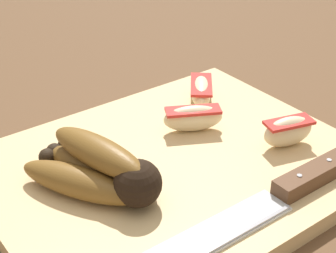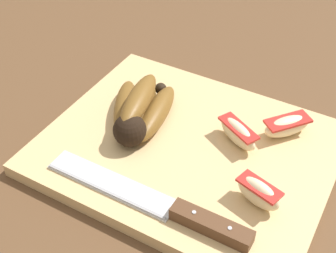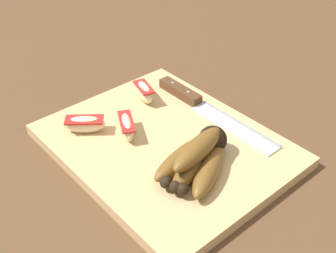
# 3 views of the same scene
# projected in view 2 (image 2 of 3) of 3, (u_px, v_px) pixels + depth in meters

# --- Properties ---
(ground_plane) EXTENTS (6.00, 6.00, 0.00)m
(ground_plane) POSITION_uv_depth(u_px,v_px,m) (202.00, 155.00, 0.66)
(ground_plane) COLOR brown
(cutting_board) EXTENTS (0.39, 0.31, 0.02)m
(cutting_board) POSITION_uv_depth(u_px,v_px,m) (188.00, 150.00, 0.65)
(cutting_board) COLOR tan
(cutting_board) RESTS_ON ground_plane
(banana_bunch) EXTENTS (0.12, 0.15, 0.06)m
(banana_bunch) POSITION_uv_depth(u_px,v_px,m) (139.00, 111.00, 0.67)
(banana_bunch) COLOR black
(banana_bunch) RESTS_ON cutting_board
(chefs_knife) EXTENTS (0.28, 0.04, 0.02)m
(chefs_knife) POSITION_uv_depth(u_px,v_px,m) (174.00, 210.00, 0.55)
(chefs_knife) COLOR silver
(chefs_knife) RESTS_ON cutting_board
(apple_wedge_near) EXTENTS (0.06, 0.07, 0.03)m
(apple_wedge_near) POSITION_uv_depth(u_px,v_px,m) (287.00, 126.00, 0.65)
(apple_wedge_near) COLOR beige
(apple_wedge_near) RESTS_ON cutting_board
(apple_wedge_middle) EXTENTS (0.07, 0.05, 0.03)m
(apple_wedge_middle) POSITION_uv_depth(u_px,v_px,m) (238.00, 133.00, 0.64)
(apple_wedge_middle) COLOR beige
(apple_wedge_middle) RESTS_ON cutting_board
(apple_wedge_far) EXTENTS (0.06, 0.04, 0.04)m
(apple_wedge_far) POSITION_uv_depth(u_px,v_px,m) (258.00, 193.00, 0.56)
(apple_wedge_far) COLOR beige
(apple_wedge_far) RESTS_ON cutting_board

